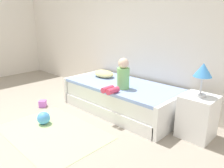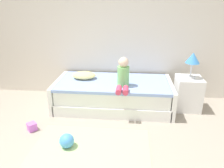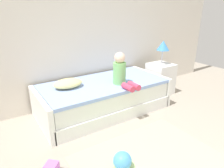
% 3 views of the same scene
% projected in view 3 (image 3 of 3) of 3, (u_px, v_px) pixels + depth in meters
% --- Properties ---
extents(wall_rear, '(7.20, 0.10, 2.90)m').
position_uv_depth(wall_rear, '(59.00, 20.00, 3.17)').
color(wall_rear, silver).
rests_on(wall_rear, ground).
extents(bed, '(2.11, 1.00, 0.50)m').
position_uv_depth(bed, '(104.00, 97.00, 3.35)').
color(bed, white).
rests_on(bed, ground).
extents(nightstand, '(0.44, 0.44, 0.60)m').
position_uv_depth(nightstand, '(160.00, 78.00, 4.06)').
color(nightstand, white).
rests_on(nightstand, ground).
extents(table_lamp, '(0.24, 0.24, 0.45)m').
position_uv_depth(table_lamp, '(163.00, 47.00, 3.83)').
color(table_lamp, silver).
rests_on(table_lamp, nightstand).
extents(child_figure, '(0.20, 0.51, 0.50)m').
position_uv_depth(child_figure, '(121.00, 72.00, 3.10)').
color(child_figure, '#7FC672').
rests_on(child_figure, bed).
extents(pillow, '(0.44, 0.30, 0.13)m').
position_uv_depth(pillow, '(68.00, 83.00, 3.03)').
color(pillow, '#F2E58C').
rests_on(pillow, bed).
extents(toy_ball, '(0.20, 0.20, 0.20)m').
position_uv_depth(toy_ball, '(122.00, 161.00, 2.15)').
color(toy_ball, '#4C99E5').
rests_on(toy_ball, ground).
extents(area_rug, '(1.60, 1.10, 0.01)m').
position_uv_depth(area_rug, '(148.00, 159.00, 2.31)').
color(area_rug, '#B2D189').
rests_on(area_rug, ground).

